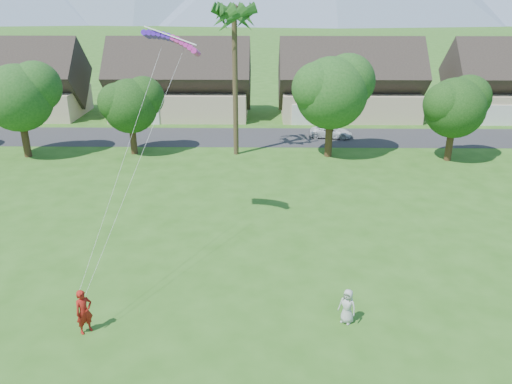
{
  "coord_description": "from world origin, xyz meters",
  "views": [
    {
      "loc": [
        0.33,
        -13.5,
        13.22
      ],
      "look_at": [
        0.0,
        10.0,
        3.8
      ],
      "focal_mm": 35.0,
      "sensor_mm": 36.0,
      "label": 1
    }
  ],
  "objects_px": {
    "kite_flyer": "(84,312)",
    "watcher": "(347,306)",
    "parked_car": "(331,132)",
    "parafoil_kite": "(173,38)"
  },
  "relations": [
    {
      "from": "kite_flyer",
      "to": "parked_car",
      "type": "relative_size",
      "value": 0.49
    },
    {
      "from": "kite_flyer",
      "to": "parafoil_kite",
      "type": "xyz_separation_m",
      "value": [
        2.69,
        9.46,
        10.04
      ]
    },
    {
      "from": "watcher",
      "to": "parked_car",
      "type": "bearing_deg",
      "value": 117.77
    },
    {
      "from": "kite_flyer",
      "to": "watcher",
      "type": "xyz_separation_m",
      "value": [
        10.98,
        0.81,
        -0.19
      ]
    },
    {
      "from": "kite_flyer",
      "to": "watcher",
      "type": "bearing_deg",
      "value": -40.74
    },
    {
      "from": "kite_flyer",
      "to": "watcher",
      "type": "distance_m",
      "value": 11.01
    },
    {
      "from": "parked_car",
      "to": "parafoil_kite",
      "type": "xyz_separation_m",
      "value": [
        -11.33,
        -20.9,
        10.46
      ]
    },
    {
      "from": "kite_flyer",
      "to": "parked_car",
      "type": "bearing_deg",
      "value": 20.26
    },
    {
      "from": "parafoil_kite",
      "to": "watcher",
      "type": "bearing_deg",
      "value": -35.88
    },
    {
      "from": "kite_flyer",
      "to": "parked_car",
      "type": "xyz_separation_m",
      "value": [
        14.02,
        30.36,
        -0.43
      ]
    }
  ]
}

